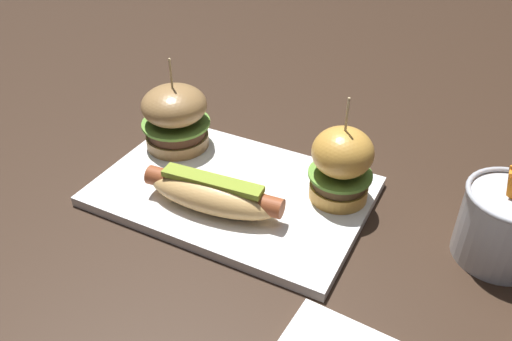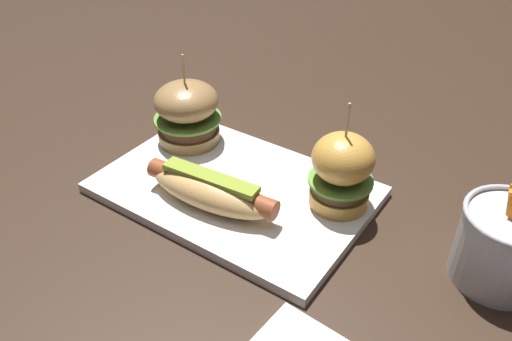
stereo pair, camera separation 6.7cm
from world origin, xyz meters
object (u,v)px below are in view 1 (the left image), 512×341
platter_main (233,191)px  slider_right (341,164)px  hot_dog (214,193)px  fries_bucket (506,223)px  slider_left (175,117)px

platter_main → slider_right: bearing=19.3°
hot_dog → fries_bucket: 0.35m
platter_main → hot_dog: bearing=-88.5°
platter_main → hot_dog: size_ratio=1.91×
slider_left → slider_right: size_ratio=0.96×
platter_main → hot_dog: hot_dog is taller
slider_left → hot_dog: bearing=-39.2°
slider_right → slider_left: bearing=178.0°
platter_main → slider_left: size_ratio=2.57×
slider_right → platter_main: bearing=-160.7°
slider_left → fries_bucket: 0.46m
slider_right → fries_bucket: bearing=-0.7°
platter_main → slider_left: slider_left is taller
fries_bucket → slider_left: bearing=178.6°
hot_dog → slider_left: (-0.13, 0.11, 0.02)m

